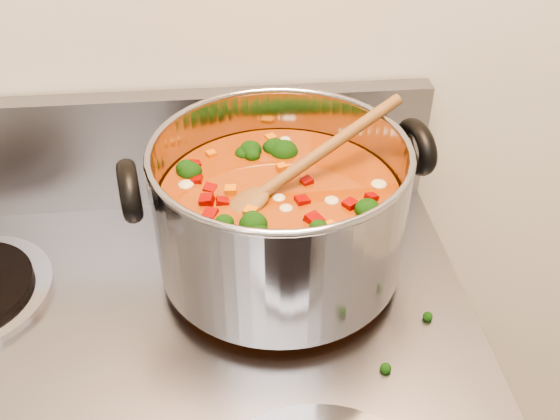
# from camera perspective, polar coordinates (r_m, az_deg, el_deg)

# --- Properties ---
(stockpot) EXTENTS (0.35, 0.28, 0.17)m
(stockpot) POSITION_cam_1_polar(r_m,az_deg,el_deg) (0.70, 0.00, -0.12)
(stockpot) COLOR #9C9CA3
(stockpot) RESTS_ON electric_range
(wooden_spoon) EXTENTS (0.23, 0.13, 0.09)m
(wooden_spoon) POSITION_cam_1_polar(r_m,az_deg,el_deg) (0.68, 0.59, 3.09)
(wooden_spoon) COLOR brown
(wooden_spoon) RESTS_ON stockpot
(cooktop_crumbs) EXTENTS (0.11, 0.31, 0.01)m
(cooktop_crumbs) POSITION_cam_1_polar(r_m,az_deg,el_deg) (0.74, 11.77, -7.08)
(cooktop_crumbs) COLOR black
(cooktop_crumbs) RESTS_ON electric_range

